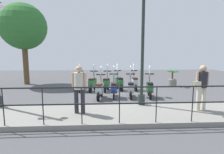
{
  "coord_description": "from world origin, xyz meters",
  "views": [
    {
      "loc": [
        -8.98,
        1.01,
        2.13
      ],
      "look_at": [
        0.2,
        0.5,
        0.9
      ],
      "focal_mm": 28.0,
      "sensor_mm": 36.0,
      "label": 1
    }
  ],
  "objects": [
    {
      "name": "scooter_near_0",
      "position": [
        -0.74,
        -1.29,
        0.48
      ],
      "size": [
        1.23,
        0.47,
        1.54
      ],
      "rotation": [
        0.0,
        0.0,
        -0.17
      ],
      "color": "black",
      "rests_on": "ground_plane"
    },
    {
      "name": "tree_large",
      "position": [
        3.49,
        6.33,
        3.92
      ],
      "size": [
        3.09,
        3.09,
        5.5
      ],
      "color": "brown",
      "rests_on": "ground_plane"
    },
    {
      "name": "scooter_near_2",
      "position": [
        -0.69,
        0.46,
        0.48
      ],
      "size": [
        1.23,
        0.44,
        1.54
      ],
      "rotation": [
        0.0,
        0.0,
        -0.07
      ],
      "color": "black",
      "rests_on": "ground_plane"
    },
    {
      "name": "scooter_near_3",
      "position": [
        -0.87,
        1.14,
        0.48
      ],
      "size": [
        1.22,
        0.47,
        1.54
      ],
      "rotation": [
        0.0,
        0.0,
        -0.18
      ],
      "color": "black",
      "rests_on": "ground_plane"
    },
    {
      "name": "pedestrian_distant",
      "position": [
        -3.28,
        1.78,
        1.08
      ],
      "size": [
        0.36,
        0.49,
        1.59
      ],
      "rotation": [
        0.0,
        0.0,
        3.01
      ],
      "color": "#28282D",
      "rests_on": "promenade_walkway"
    },
    {
      "name": "promenade_walkway",
      "position": [
        -3.15,
        0.0,
        0.07
      ],
      "size": [
        2.2,
        20.0,
        0.15
      ],
      "color": "gray",
      "rests_on": "ground_plane"
    },
    {
      "name": "ground_plane",
      "position": [
        0.0,
        0.0,
        0.0
      ],
      "size": [
        28.0,
        28.0,
        0.0
      ],
      "primitive_type": "plane",
      "color": "#4C4C4F"
    },
    {
      "name": "scooter_far_1",
      "position": [
        1.06,
        0.04,
        0.48
      ],
      "size": [
        1.21,
        0.51,
        1.54
      ],
      "rotation": [
        0.0,
        0.0,
        0.24
      ],
      "color": "black",
      "rests_on": "ground_plane"
    },
    {
      "name": "scooter_far_0",
      "position": [
        1.04,
        -0.87,
        0.48
      ],
      "size": [
        1.23,
        0.44,
        1.54
      ],
      "rotation": [
        0.0,
        0.0,
        0.02
      ],
      "color": "black",
      "rests_on": "ground_plane"
    },
    {
      "name": "scooter_far_2",
      "position": [
        0.81,
        0.78,
        0.48
      ],
      "size": [
        1.22,
        0.5,
        1.54
      ],
      "rotation": [
        0.0,
        0.0,
        -0.22
      ],
      "color": "black",
      "rests_on": "ground_plane"
    },
    {
      "name": "scooter_near_1",
      "position": [
        -0.72,
        -0.36,
        0.48
      ],
      "size": [
        1.23,
        0.44,
        1.54
      ],
      "rotation": [
        0.0,
        0.0,
        -0.12
      ],
      "color": "black",
      "rests_on": "ground_plane"
    },
    {
      "name": "pedestrian_with_bag",
      "position": [
        -3.21,
        -2.43,
        1.08
      ],
      "size": [
        0.36,
        0.64,
        1.59
      ],
      "rotation": [
        0.0,
        0.0,
        0.13
      ],
      "color": "beige",
      "rests_on": "promenade_walkway"
    },
    {
      "name": "lamp_post_near",
      "position": [
        -2.4,
        -0.51,
        2.24
      ],
      "size": [
        0.26,
        0.9,
        4.68
      ],
      "color": "#232D28",
      "rests_on": "promenade_walkway"
    },
    {
      "name": "scooter_far_3",
      "position": [
        0.85,
        1.57,
        0.48
      ],
      "size": [
        1.21,
        0.53,
        1.54
      ],
      "rotation": [
        0.0,
        0.0,
        -0.27
      ],
      "color": "black",
      "rests_on": "ground_plane"
    },
    {
      "name": "scooter_far_4",
      "position": [
        0.92,
        2.31,
        0.48
      ],
      "size": [
        1.23,
        0.44,
        1.54
      ],
      "rotation": [
        0.0,
        0.0,
        0.08
      ],
      "color": "black",
      "rests_on": "ground_plane"
    },
    {
      "name": "fence_railing",
      "position": [
        -4.2,
        -0.0,
        0.89
      ],
      "size": [
        0.04,
        16.03,
        1.07
      ],
      "color": "black",
      "rests_on": "promenade_walkway"
    },
    {
      "name": "potted_palm",
      "position": [
        2.17,
        -3.6,
        0.45
      ],
      "size": [
        1.06,
        0.66,
        1.05
      ],
      "color": "slate",
      "rests_on": "ground_plane"
    }
  ]
}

